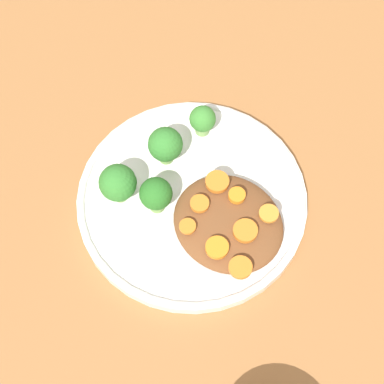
% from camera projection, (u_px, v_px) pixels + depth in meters
% --- Properties ---
extents(ground_plane, '(4.00, 4.00, 0.00)m').
position_uv_depth(ground_plane, '(192.00, 204.00, 0.77)').
color(ground_plane, '#9E6638').
extents(plate, '(0.27, 0.27, 0.02)m').
position_uv_depth(plate, '(192.00, 200.00, 0.76)').
color(plate, white).
rests_on(plate, ground_plane).
extents(stew_mound, '(0.13, 0.12, 0.02)m').
position_uv_depth(stew_mound, '(228.00, 224.00, 0.72)').
color(stew_mound, brown).
rests_on(stew_mound, plate).
extents(broccoli_floret_0, '(0.04, 0.04, 0.05)m').
position_uv_depth(broccoli_floret_0, '(165.00, 145.00, 0.75)').
color(broccoli_floret_0, '#759E51').
rests_on(broccoli_floret_0, plate).
extents(broccoli_floret_1, '(0.03, 0.03, 0.04)m').
position_uv_depth(broccoli_floret_1, '(203.00, 120.00, 0.77)').
color(broccoli_floret_1, '#7FA85B').
rests_on(broccoli_floret_1, plate).
extents(broccoli_floret_2, '(0.04, 0.04, 0.06)m').
position_uv_depth(broccoli_floret_2, '(118.00, 183.00, 0.72)').
color(broccoli_floret_2, '#759E51').
rests_on(broccoli_floret_2, plate).
extents(broccoli_floret_3, '(0.04, 0.04, 0.05)m').
position_uv_depth(broccoli_floret_3, '(156.00, 195.00, 0.72)').
color(broccoli_floret_3, '#759E51').
rests_on(broccoli_floret_3, plate).
extents(carrot_slice_0, '(0.03, 0.03, 0.01)m').
position_uv_depth(carrot_slice_0, '(217.00, 182.00, 0.73)').
color(carrot_slice_0, orange).
rests_on(carrot_slice_0, stew_mound).
extents(carrot_slice_1, '(0.03, 0.03, 0.01)m').
position_uv_depth(carrot_slice_1, '(217.00, 248.00, 0.70)').
color(carrot_slice_1, orange).
rests_on(carrot_slice_1, stew_mound).
extents(carrot_slice_2, '(0.03, 0.03, 0.01)m').
position_uv_depth(carrot_slice_2, '(248.00, 228.00, 0.71)').
color(carrot_slice_2, orange).
rests_on(carrot_slice_2, stew_mound).
extents(carrot_slice_3, '(0.02, 0.02, 0.01)m').
position_uv_depth(carrot_slice_3, '(200.00, 204.00, 0.72)').
color(carrot_slice_3, orange).
rests_on(carrot_slice_3, stew_mound).
extents(carrot_slice_4, '(0.02, 0.02, 0.01)m').
position_uv_depth(carrot_slice_4, '(237.00, 195.00, 0.72)').
color(carrot_slice_4, orange).
rests_on(carrot_slice_4, stew_mound).
extents(carrot_slice_5, '(0.02, 0.02, 0.00)m').
position_uv_depth(carrot_slice_5, '(269.00, 213.00, 0.71)').
color(carrot_slice_5, orange).
rests_on(carrot_slice_5, stew_mound).
extents(carrot_slice_6, '(0.02, 0.02, 0.00)m').
position_uv_depth(carrot_slice_6, '(188.00, 226.00, 0.71)').
color(carrot_slice_6, orange).
rests_on(carrot_slice_6, stew_mound).
extents(carrot_slice_7, '(0.03, 0.03, 0.01)m').
position_uv_depth(carrot_slice_7, '(240.00, 267.00, 0.69)').
color(carrot_slice_7, orange).
rests_on(carrot_slice_7, stew_mound).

